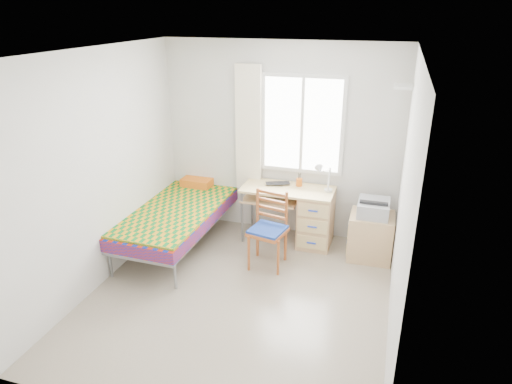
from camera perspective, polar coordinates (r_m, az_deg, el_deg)
floor at (r=5.19m, az=-2.18°, el=-12.84°), size 3.50×3.50×0.00m
ceiling at (r=4.26m, az=-2.71°, el=17.12°), size 3.50×3.50×0.00m
wall_back at (r=6.16m, az=3.01°, el=6.37°), size 3.20×0.00×3.20m
wall_left at (r=5.29m, az=-19.02°, el=2.48°), size 0.00×3.50×3.50m
wall_right at (r=4.34m, az=17.95°, el=-1.67°), size 0.00×3.50×3.50m
window at (r=6.01m, az=5.80°, el=8.35°), size 1.10×0.04×1.30m
curtain at (r=6.16m, az=-0.95°, el=7.86°), size 0.35×0.05×1.70m
floating_shelf at (r=5.46m, az=17.93°, el=12.46°), size 0.20×0.32×0.03m
bed at (r=6.15m, az=-9.36°, el=-2.25°), size 1.08×2.22×0.95m
desk at (r=6.09m, az=6.86°, el=-2.89°), size 1.21×0.56×0.76m
chair at (r=5.52m, az=1.68°, el=-4.15°), size 0.48×0.48×0.94m
cabinet at (r=5.94m, az=14.11°, el=-5.38°), size 0.55×0.49×0.59m
printer at (r=5.79m, az=14.48°, el=-1.89°), size 0.38×0.44×0.19m
laptop at (r=6.08m, az=2.80°, el=0.90°), size 0.38×0.32×0.03m
pen_cup at (r=6.09m, az=5.41°, el=1.22°), size 0.10×0.10×0.10m
task_lamp at (r=5.78m, az=8.37°, el=2.11°), size 0.23×0.32×0.41m
book at (r=6.13m, az=2.47°, el=-0.74°), size 0.25×0.28×0.02m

